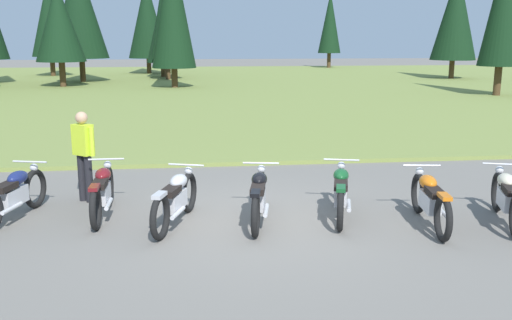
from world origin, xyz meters
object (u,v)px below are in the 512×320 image
motorcycle_british_green (341,192)px  rider_in_hivis_vest (84,151)px  motorcycle_silver (176,198)px  motorcycle_orange (430,199)px  motorcycle_navy (14,194)px  motorcycle_black (259,196)px  motorcycle_cream (507,197)px  motorcycle_maroon (102,191)px

motorcycle_british_green → rider_in_hivis_vest: 4.69m
motorcycle_silver → rider_in_hivis_vest: size_ratio=1.22×
motorcycle_british_green → motorcycle_orange: size_ratio=0.98×
motorcycle_navy → motorcycle_british_green: same height
motorcycle_navy → motorcycle_black: 4.05m
motorcycle_black → motorcycle_cream: (4.00, -0.52, 0.00)m
motorcycle_maroon → motorcycle_cream: 6.68m
motorcycle_silver → motorcycle_british_green: (2.75, 0.09, 0.00)m
motorcycle_orange → motorcycle_navy: bearing=171.0°
motorcycle_maroon → motorcycle_black: bearing=-13.5°
motorcycle_black → motorcycle_orange: 2.75m
motorcycle_navy → motorcycle_orange: bearing=-9.0°
motorcycle_british_green → motorcycle_navy: bearing=175.2°
motorcycle_maroon → rider_in_hivis_vest: rider_in_hivis_vest is taller
motorcycle_silver → motorcycle_black: bearing=-1.2°
motorcycle_navy → motorcycle_maroon: size_ratio=0.98×
motorcycle_maroon → rider_in_hivis_vest: size_ratio=1.26×
motorcycle_silver → motorcycle_black: same height
motorcycle_orange → motorcycle_cream: bearing=-1.4°
motorcycle_british_green → motorcycle_cream: bearing=-13.8°
motorcycle_silver → motorcycle_british_green: same height
motorcycle_maroon → motorcycle_black: same height
motorcycle_navy → motorcycle_maroon: same height
motorcycle_cream → motorcycle_orange: bearing=178.6°
motorcycle_cream → motorcycle_british_green: bearing=166.2°
motorcycle_orange → motorcycle_black: bearing=169.7°
motorcycle_black → rider_in_hivis_vest: 3.44m
motorcycle_black → rider_in_hivis_vest: bearing=152.8°
motorcycle_navy → motorcycle_maroon: 1.43m
motorcycle_british_green → motorcycle_cream: 2.67m
motorcycle_black → motorcycle_british_green: 1.41m
motorcycle_maroon → rider_in_hivis_vest: bearing=115.4°
motorcycle_maroon → motorcycle_orange: 5.41m
motorcycle_black → motorcycle_orange: (2.71, -0.49, 0.00)m
motorcycle_orange → rider_in_hivis_vest: size_ratio=1.25×
motorcycle_british_green → rider_in_hivis_vest: size_ratio=1.23×
motorcycle_silver → motorcycle_cream: size_ratio=1.00×
motorcycle_british_green → motorcycle_orange: 1.44m
motorcycle_silver → motorcycle_cream: (5.34, -0.55, 0.00)m
motorcycle_silver → motorcycle_maroon: bearing=154.5°
motorcycle_maroon → motorcycle_british_green: (3.99, -0.51, 0.00)m
motorcycle_maroon → motorcycle_silver: (1.24, -0.59, 0.00)m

